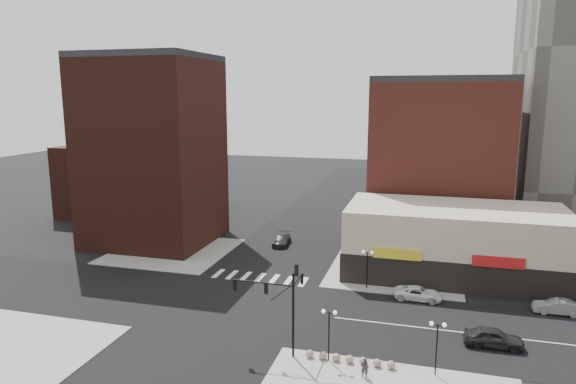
% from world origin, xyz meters
% --- Properties ---
extents(ground, '(240.00, 240.00, 0.00)m').
position_xyz_m(ground, '(0.00, 0.00, 0.00)').
color(ground, black).
rests_on(ground, ground).
extents(road_ew, '(200.00, 14.00, 0.02)m').
position_xyz_m(road_ew, '(0.00, 0.00, 0.01)').
color(road_ew, black).
rests_on(road_ew, ground).
extents(road_ns, '(14.00, 200.00, 0.02)m').
position_xyz_m(road_ns, '(0.00, 0.00, 0.01)').
color(road_ns, black).
rests_on(road_ns, ground).
extents(sidewalk_nw, '(15.00, 15.00, 0.12)m').
position_xyz_m(sidewalk_nw, '(-14.50, 14.50, 0.06)').
color(sidewalk_nw, gray).
rests_on(sidewalk_nw, ground).
extents(sidewalk_ne, '(15.00, 15.00, 0.12)m').
position_xyz_m(sidewalk_ne, '(14.50, 14.50, 0.06)').
color(sidewalk_ne, gray).
rests_on(sidewalk_ne, ground).
extents(building_nw, '(16.00, 15.00, 25.00)m').
position_xyz_m(building_nw, '(-19.00, 18.50, 12.50)').
color(building_nw, '#3C1B13').
rests_on(building_nw, ground).
extents(building_nw_low, '(20.00, 18.00, 12.00)m').
position_xyz_m(building_nw_low, '(-32.00, 34.00, 6.00)').
color(building_nw_low, '#3C1B13').
rests_on(building_nw_low, ground).
extents(building_ne_midrise, '(18.00, 15.00, 22.00)m').
position_xyz_m(building_ne_midrise, '(19.00, 29.50, 11.00)').
color(building_ne_midrise, maroon).
rests_on(building_ne_midrise, ground).
extents(building_ne_row, '(24.20, 12.20, 8.00)m').
position_xyz_m(building_ne_row, '(21.00, 15.00, 3.30)').
color(building_ne_row, beige).
rests_on(building_ne_row, ground).
extents(traffic_signal, '(5.59, 3.09, 7.77)m').
position_xyz_m(traffic_signal, '(7.24, -7.83, 4.96)').
color(traffic_signal, black).
rests_on(traffic_signal, ground).
extents(street_lamp_se_a, '(1.22, 0.32, 4.16)m').
position_xyz_m(street_lamp_se_a, '(11.00, -8.00, 3.29)').
color(street_lamp_se_a, black).
rests_on(street_lamp_se_a, sidewalk_se).
extents(street_lamp_se_b, '(1.22, 0.32, 4.16)m').
position_xyz_m(street_lamp_se_b, '(19.00, -8.00, 3.29)').
color(street_lamp_se_b, black).
rests_on(street_lamp_se_b, sidewalk_se).
extents(street_lamp_ne, '(1.22, 0.32, 4.16)m').
position_xyz_m(street_lamp_ne, '(12.00, 8.00, 3.29)').
color(street_lamp_ne, black).
rests_on(street_lamp_ne, sidewalk_ne).
extents(bollard_row, '(6.92, 0.62, 0.62)m').
position_xyz_m(bollard_row, '(12.65, -8.00, 0.43)').
color(bollard_row, '#886D5D').
rests_on(bollard_row, sidewalk_se).
extents(white_suv, '(4.82, 2.28, 1.33)m').
position_xyz_m(white_suv, '(17.40, 6.50, 0.67)').
color(white_suv, white).
rests_on(white_suv, ground).
extents(dark_sedan_east, '(4.75, 1.96, 1.61)m').
position_xyz_m(dark_sedan_east, '(23.63, -1.99, 0.81)').
color(dark_sedan_east, black).
rests_on(dark_sedan_east, ground).
extents(silver_sedan, '(4.31, 1.51, 1.42)m').
position_xyz_m(silver_sedan, '(30.15, 6.50, 0.71)').
color(silver_sedan, gray).
rests_on(silver_sedan, ground).
extents(dark_sedan_north, '(2.45, 5.11, 1.44)m').
position_xyz_m(dark_sedan_north, '(-1.33, 21.32, 0.72)').
color(dark_sedan_north, black).
rests_on(dark_sedan_north, ground).
extents(pedestrian, '(0.59, 0.42, 1.51)m').
position_xyz_m(pedestrian, '(14.01, -9.71, 0.87)').
color(pedestrian, '#27252B').
rests_on(pedestrian, sidewalk_se).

